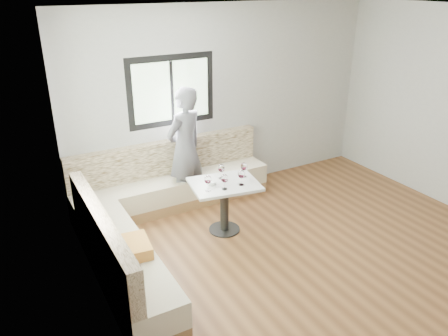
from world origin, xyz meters
The scene contains 10 objects.
room centered at (-0.08, 0.08, 1.41)m, with size 5.01×5.01×2.81m.
banquette centered at (-1.59, 1.63, 0.33)m, with size 2.90×2.80×0.95m.
table centered at (-0.74, 1.26, 0.52)m, with size 0.95×0.79×0.70m.
person centered at (-0.88, 2.15, 0.89)m, with size 0.65×0.43×1.78m, color #5C5B64.
olive_ramekin centered at (-0.90, 1.30, 0.72)m, with size 0.11×0.11×0.04m.
wine_glass_a centered at (-1.02, 1.17, 0.84)m, with size 0.09×0.09×0.20m.
wine_glass_b centered at (-0.83, 1.10, 0.84)m, with size 0.09×0.09×0.20m.
wine_glass_c centered at (-0.58, 1.11, 0.84)m, with size 0.09×0.09×0.20m.
wine_glass_d centered at (-0.71, 1.40, 0.84)m, with size 0.09×0.09×0.20m.
wine_glass_e centered at (-0.42, 1.31, 0.84)m, with size 0.09×0.09×0.20m.
Camera 1 is at (-3.20, -3.12, 3.09)m, focal length 35.00 mm.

